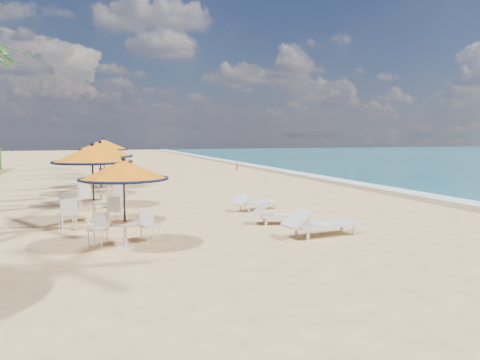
{
  "coord_description": "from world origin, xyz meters",
  "views": [
    {
      "loc": [
        -5.73,
        -12.04,
        2.76
      ],
      "look_at": [
        -0.45,
        3.47,
        1.2
      ],
      "focal_mm": 35.0,
      "sensor_mm": 36.0,
      "label": 1
    }
  ],
  "objects_px": {
    "lounger_near": "(319,223)",
    "lounger_mid": "(280,214)",
    "station_1": "(91,164)",
    "lounger_far": "(254,202)",
    "station_0": "(124,178)",
    "station_2": "(100,158)",
    "station_3": "(91,158)",
    "station_4": "(105,149)"
  },
  "relations": [
    {
      "from": "lounger_near",
      "to": "lounger_mid",
      "type": "distance_m",
      "value": 2.03
    },
    {
      "from": "station_1",
      "to": "lounger_far",
      "type": "relative_size",
      "value": 1.34
    },
    {
      "from": "station_0",
      "to": "lounger_near",
      "type": "bearing_deg",
      "value": -4.25
    },
    {
      "from": "station_2",
      "to": "lounger_mid",
      "type": "xyz_separation_m",
      "value": [
        5.14,
        -5.48,
        -1.58
      ]
    },
    {
      "from": "station_2",
      "to": "lounger_mid",
      "type": "distance_m",
      "value": 7.68
    },
    {
      "from": "station_0",
      "to": "station_3",
      "type": "bearing_deg",
      "value": 92.62
    },
    {
      "from": "station_3",
      "to": "station_4",
      "type": "xyz_separation_m",
      "value": [
        0.73,
        2.91,
        0.33
      ]
    },
    {
      "from": "lounger_mid",
      "to": "station_0",
      "type": "bearing_deg",
      "value": -147.23
    },
    {
      "from": "station_2",
      "to": "station_4",
      "type": "xyz_separation_m",
      "value": [
        0.49,
        7.03,
        0.14
      ]
    },
    {
      "from": "lounger_near",
      "to": "lounger_far",
      "type": "height_order",
      "value": "lounger_near"
    },
    {
      "from": "station_2",
      "to": "station_4",
      "type": "bearing_deg",
      "value": 86.0
    },
    {
      "from": "lounger_far",
      "to": "lounger_mid",
      "type": "bearing_deg",
      "value": -114.8
    },
    {
      "from": "station_2",
      "to": "lounger_mid",
      "type": "height_order",
      "value": "station_2"
    },
    {
      "from": "station_0",
      "to": "station_4",
      "type": "bearing_deg",
      "value": 89.11
    },
    {
      "from": "station_3",
      "to": "lounger_far",
      "type": "distance_m",
      "value": 8.9
    },
    {
      "from": "station_2",
      "to": "lounger_far",
      "type": "relative_size",
      "value": 1.35
    },
    {
      "from": "lounger_far",
      "to": "station_3",
      "type": "bearing_deg",
      "value": 108.17
    },
    {
      "from": "station_0",
      "to": "station_3",
      "type": "relative_size",
      "value": 0.97
    },
    {
      "from": "lounger_near",
      "to": "station_2",
      "type": "bearing_deg",
      "value": 119.08
    },
    {
      "from": "station_0",
      "to": "lounger_mid",
      "type": "distance_m",
      "value": 5.32
    },
    {
      "from": "lounger_near",
      "to": "station_0",
      "type": "bearing_deg",
      "value": 168.9
    },
    {
      "from": "station_3",
      "to": "lounger_mid",
      "type": "relative_size",
      "value": 1.18
    },
    {
      "from": "station_0",
      "to": "station_4",
      "type": "relative_size",
      "value": 0.85
    },
    {
      "from": "lounger_far",
      "to": "station_4",
      "type": "bearing_deg",
      "value": 95.35
    },
    {
      "from": "station_1",
      "to": "station_2",
      "type": "relative_size",
      "value": 0.99
    },
    {
      "from": "station_0",
      "to": "station_2",
      "type": "height_order",
      "value": "station_2"
    },
    {
      "from": "station_3",
      "to": "lounger_mid",
      "type": "xyz_separation_m",
      "value": [
        5.38,
        -9.6,
        -1.39
      ]
    },
    {
      "from": "station_3",
      "to": "station_2",
      "type": "bearing_deg",
      "value": -86.65
    },
    {
      "from": "station_1",
      "to": "station_2",
      "type": "xyz_separation_m",
      "value": [
        0.41,
        3.62,
        0.02
      ]
    },
    {
      "from": "station_3",
      "to": "lounger_mid",
      "type": "distance_m",
      "value": 11.09
    },
    {
      "from": "station_2",
      "to": "station_3",
      "type": "height_order",
      "value": "station_2"
    },
    {
      "from": "station_0",
      "to": "lounger_near",
      "type": "xyz_separation_m",
      "value": [
        5.15,
        -0.38,
        -1.36
      ]
    },
    {
      "from": "station_3",
      "to": "lounger_near",
      "type": "height_order",
      "value": "station_3"
    },
    {
      "from": "station_1",
      "to": "station_4",
      "type": "distance_m",
      "value": 10.69
    },
    {
      "from": "station_4",
      "to": "lounger_far",
      "type": "distance_m",
      "value": 10.99
    },
    {
      "from": "station_0",
      "to": "lounger_far",
      "type": "relative_size",
      "value": 1.18
    },
    {
      "from": "station_0",
      "to": "station_1",
      "type": "height_order",
      "value": "station_1"
    },
    {
      "from": "station_4",
      "to": "lounger_far",
      "type": "xyz_separation_m",
      "value": [
        4.83,
        -9.72,
        -1.73
      ]
    },
    {
      "from": "station_0",
      "to": "lounger_near",
      "type": "distance_m",
      "value": 5.34
    },
    {
      "from": "station_3",
      "to": "lounger_far",
      "type": "xyz_separation_m",
      "value": [
        5.56,
        -6.81,
        -1.4
      ]
    },
    {
      "from": "station_1",
      "to": "station_3",
      "type": "relative_size",
      "value": 1.1
    },
    {
      "from": "lounger_mid",
      "to": "lounger_far",
      "type": "xyz_separation_m",
      "value": [
        0.18,
        2.79,
        -0.01
      ]
    }
  ]
}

